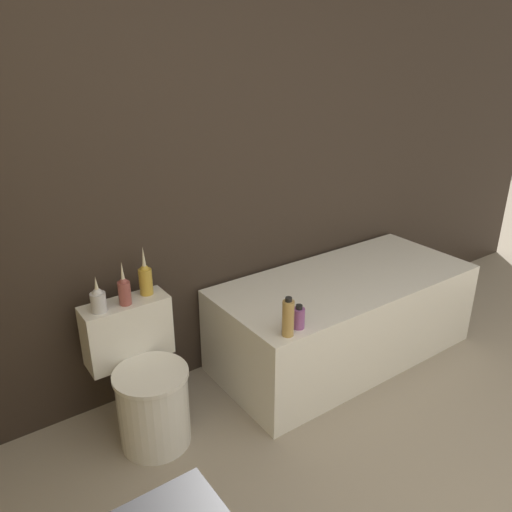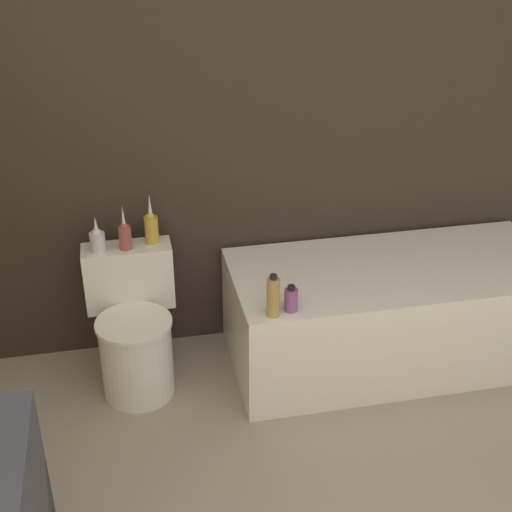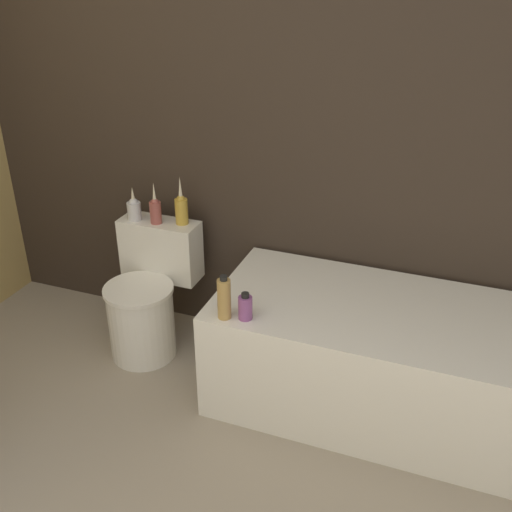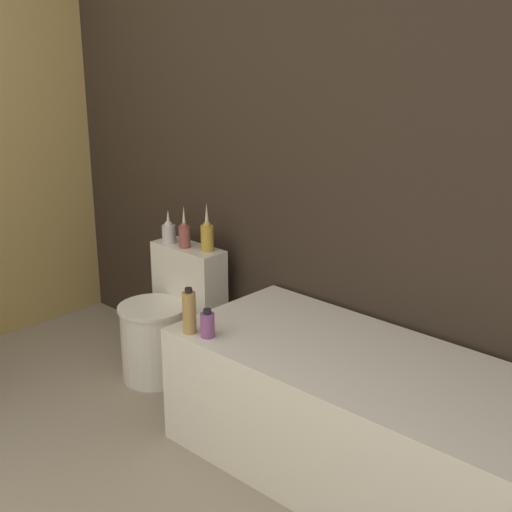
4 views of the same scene
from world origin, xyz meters
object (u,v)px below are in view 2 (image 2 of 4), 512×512
Objects in this scene: bathtub at (392,312)px; shampoo_bottle_short at (291,299)px; toilet at (134,330)px; shampoo_bottle_tall at (273,297)px; vase_bronze at (151,226)px; vase_gold at (97,239)px; vase_silver at (125,235)px.

shampoo_bottle_short is at bearing -155.29° from bathtub.
shampoo_bottle_tall is (0.60, -0.36, 0.33)m from toilet.
vase_bronze is at bearing 56.42° from toilet.
shampoo_bottle_tall is at bearing -156.40° from bathtub.
vase_bronze reaches higher than vase_gold.
shampoo_bottle_short reaches higher than bathtub.
shampoo_bottle_short is (-0.61, -0.28, 0.32)m from bathtub.
toilet is at bearing 177.63° from bathtub.
vase_bronze reaches higher than vase_silver.
vase_gold reaches higher than toilet.
vase_bronze is at bearing 130.69° from shampoo_bottle_tall.
vase_silver is 0.85m from shampoo_bottle_short.
bathtub is 1.29m from vase_bronze.
vase_gold is 0.89m from shampoo_bottle_tall.
vase_gold is (-1.42, 0.20, 0.46)m from bathtub.
vase_silver is (0.00, 0.15, 0.44)m from toilet.
bathtub is 1.39m from vase_silver.
vase_bronze is at bearing 9.28° from vase_gold.
shampoo_bottle_short is (0.69, -0.33, 0.29)m from toilet.
bathtub is 7.35× the size of vase_silver.
vase_bronze is (0.13, 0.04, 0.01)m from vase_silver.
bathtub is 0.84m from shampoo_bottle_tall.
vase_bronze is 2.04× the size of shampoo_bottle_short.
toilet is at bearing -123.58° from vase_bronze.
vase_gold is 0.13m from vase_silver.
toilet reaches higher than shampoo_bottle_short.
toilet is 2.62× the size of vase_bronze.
vase_silver is at bearing 139.85° from shampoo_bottle_tall.
shampoo_bottle_short is at bearing -25.85° from toilet.
toilet is 0.77m from shampoo_bottle_tall.
shampoo_bottle_short is (0.69, -0.48, -0.15)m from vase_silver.
vase_bronze reaches higher than shampoo_bottle_tall.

